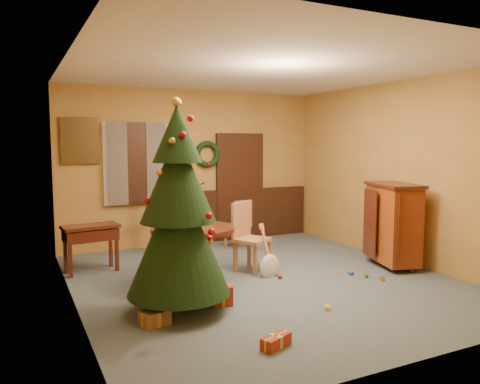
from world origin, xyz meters
TOP-DOWN VIEW (x-y plane):
  - room_envelope at (0.21, 2.70)m, footprint 5.50×5.50m
  - dining_table at (-0.94, 0.29)m, footprint 1.14×1.14m
  - urn at (-0.94, 0.29)m, footprint 0.30×0.30m
  - centerpiece_plant at (-0.94, 0.29)m, footprint 0.36×0.31m
  - chair_near at (0.02, 0.53)m, footprint 0.60×0.60m
  - chair_far at (0.57, 1.93)m, footprint 0.45×0.45m
  - guitar at (0.16, 0.10)m, footprint 0.41×0.53m
  - plant_stand at (-0.94, 2.15)m, footprint 0.30×0.30m
  - stand_plant at (-0.94, 2.15)m, footprint 0.26×0.23m
  - christmas_tree at (-1.45, -0.65)m, footprint 1.17×1.17m
  - writing_desk at (-2.10, 1.48)m, footprint 0.84×0.50m
  - sideboard at (2.15, -0.23)m, footprint 0.80×1.12m
  - gift_a at (-1.82, -0.91)m, footprint 0.33×0.26m
  - gift_b at (-0.92, -0.64)m, footprint 0.28×0.28m
  - gift_c at (-1.44, -0.58)m, footprint 0.29×0.26m
  - gift_d at (-0.94, -1.95)m, footprint 0.35×0.25m
  - toy_a at (1.26, -0.35)m, footprint 0.09×0.07m
  - toy_b at (1.38, -0.54)m, footprint 0.06×0.06m
  - toy_c at (0.09, -1.36)m, footprint 0.08×0.09m
  - toy_d at (0.24, -0.05)m, footprint 0.06×0.06m
  - toy_e at (1.47, -0.76)m, footprint 0.09×0.08m

SIDE VIEW (x-z plane):
  - toy_a at x=1.26m, z-range 0.00..0.05m
  - toy_c at x=0.09m, z-range 0.00..0.05m
  - toy_e at x=1.47m, z-range 0.00..0.05m
  - toy_b at x=1.38m, z-range 0.00..0.06m
  - toy_d at x=0.24m, z-range 0.00..0.06m
  - gift_d at x=-0.94m, z-range 0.00..0.12m
  - gift_c at x=-1.44m, z-range 0.00..0.13m
  - gift_a at x=-1.82m, z-range 0.00..0.16m
  - gift_b at x=-0.92m, z-range 0.00..0.23m
  - guitar at x=0.16m, z-range 0.01..0.73m
  - chair_far at x=0.57m, z-range 0.03..0.92m
  - plant_stand at x=-0.94m, z-range 0.09..0.86m
  - writing_desk at x=-2.10m, z-range 0.18..0.89m
  - dining_table at x=-0.94m, z-range 0.16..0.94m
  - chair_near at x=0.02m, z-range 0.04..1.07m
  - sideboard at x=2.15m, z-range 0.05..1.34m
  - urn at x=-0.94m, z-range 0.78..1.00m
  - stand_plant at x=-0.94m, z-range 0.77..1.17m
  - room_envelope at x=0.21m, z-range -1.63..3.87m
  - christmas_tree at x=-1.45m, z-range -0.06..2.35m
  - centerpiece_plant at x=-0.94m, z-range 1.00..1.40m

